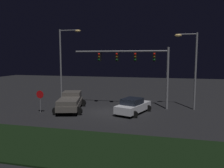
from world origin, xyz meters
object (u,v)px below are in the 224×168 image
object	(u,v)px
street_lamp_left	(64,56)
street_lamp_right	(191,62)
car_sedan	(133,106)
stop_sign	(40,97)
traffic_signal_gantry	(136,61)
pickup_truck	(71,101)

from	to	relation	value
street_lamp_left	street_lamp_right	size ratio (longest dim) A/B	1.12
car_sedan	stop_sign	distance (m)	9.12
traffic_signal_gantry	stop_sign	xyz separation A→B (m)	(-8.70, -4.72, -3.47)
traffic_signal_gantry	stop_sign	bearing A→B (deg)	-151.53
stop_sign	street_lamp_right	bearing A→B (deg)	19.63
pickup_truck	car_sedan	bearing A→B (deg)	-104.12
street_lamp_right	pickup_truck	bearing A→B (deg)	-164.84
car_sedan	street_lamp_right	world-z (taller)	street_lamp_right
car_sedan	street_lamp_right	bearing A→B (deg)	-41.34
car_sedan	street_lamp_left	distance (m)	11.74
street_lamp_right	car_sedan	bearing A→B (deg)	-150.60
pickup_truck	traffic_signal_gantry	bearing A→B (deg)	-81.17
car_sedan	stop_sign	bearing A→B (deg)	122.08
street_lamp_right	stop_sign	distance (m)	15.67
pickup_truck	street_lamp_right	distance (m)	13.09
traffic_signal_gantry	street_lamp_right	distance (m)	5.72
street_lamp_right	stop_sign	bearing A→B (deg)	-160.37
stop_sign	street_lamp_left	bearing A→B (deg)	95.13
car_sedan	stop_sign	size ratio (longest dim) A/B	2.13
pickup_truck	stop_sign	size ratio (longest dim) A/B	2.57
street_lamp_right	stop_sign	size ratio (longest dim) A/B	3.56
car_sedan	street_lamp_right	xyz separation A→B (m)	(5.54, 3.12, 4.25)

